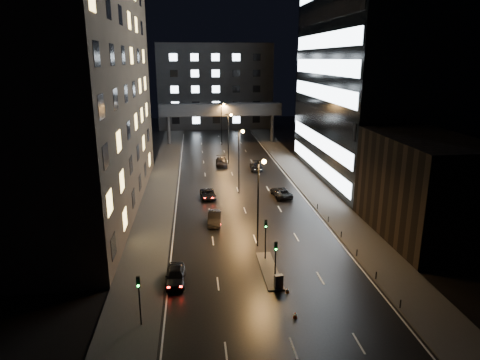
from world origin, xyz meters
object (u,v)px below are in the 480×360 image
Objects in this scene: car_away_a at (175,275)px; car_toward_b at (256,166)px; car_away_b at (215,218)px; utility_cabinet at (279,281)px; car_away_c at (208,194)px; car_away_d at (221,162)px; car_toward_a at (281,192)px.

car_toward_b reaches higher than car_away_a.
car_away_b is 3.58× the size of utility_cabinet.
car_away_c is at bearing 93.20° from utility_cabinet.
car_away_a is 3.40× the size of utility_cabinet.
utility_cabinet is (9.52, -2.31, 0.04)m from car_away_a.
car_toward_b is (6.38, -4.33, -0.02)m from car_away_d.
utility_cabinet reaches higher than car_toward_a.
car_toward_b is 44.21m from utility_cabinet.
car_toward_b is (9.84, 16.30, 0.13)m from car_away_c.
car_toward_b reaches higher than car_away_c.
car_away_c is 20.92m from car_away_d.
car_away_b is (4.49, 14.75, 0.01)m from car_away_a.
utility_cabinet is (-5.79, -27.12, 0.08)m from car_toward_a.
car_toward_b is at bearing 75.75° from car_away_b.
car_away_a reaches higher than utility_cabinet.
car_away_d reaches higher than car_away_b.
car_toward_a is at bearing 47.89° from car_away_b.
utility_cabinet is at bearing -13.19° from car_away_a.
utility_cabinet is at bearing 72.20° from car_toward_a.
car_away_a is 15.42m from car_away_b.
car_away_c is at bearing 81.40° from car_away_a.
car_toward_b is at bearing 53.97° from car_away_c.
car_away_d is 1.05× the size of car_toward_a.
car_away_d reaches higher than car_away_c.
car_away_d reaches higher than car_toward_a.
car_away_d is at bearing 75.58° from car_away_c.
car_away_d is (3.46, 20.63, 0.15)m from car_away_c.
utility_cabinet is (5.03, -17.06, 0.03)m from car_away_b.
car_away_d is at bearing 89.48° from car_away_b.
car_toward_a is (11.26, -0.58, 0.08)m from car_away_c.
car_toward_b reaches higher than car_toward_a.
car_away_b is 17.79m from utility_cabinet.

